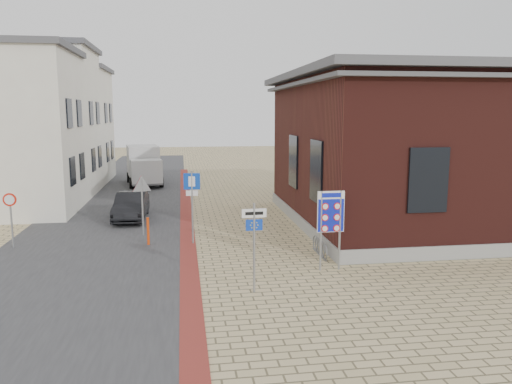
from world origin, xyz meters
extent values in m
plane|color=tan|center=(0.00, 0.00, 0.00)|extent=(120.00, 120.00, 0.00)
cube|color=#38383A|center=(-5.50, 15.00, 0.01)|extent=(7.00, 60.00, 0.02)
cube|color=maroon|center=(-2.00, 10.00, 0.01)|extent=(0.60, 40.00, 0.02)
cube|color=gray|center=(9.00, 7.00, 0.25)|extent=(12.15, 12.15, 0.50)
cube|color=#491B17|center=(9.00, 7.00, 3.50)|extent=(12.00, 12.00, 6.00)
cube|color=#505155|center=(9.00, 7.00, 6.65)|extent=(13.00, 13.00, 0.30)
cube|color=#505155|center=(9.00, 7.00, 6.25)|extent=(12.70, 12.70, 0.15)
cube|color=black|center=(2.98, 4.00, 2.80)|extent=(0.12, 1.60, 2.40)
cube|color=black|center=(2.98, 8.00, 2.80)|extent=(0.12, 1.60, 2.40)
cube|color=black|center=(6.00, 0.98, 2.80)|extent=(1.40, 0.12, 2.20)
cube|color=silver|center=(-11.00, 12.00, 4.00)|extent=(7.00, 6.00, 8.00)
cube|color=black|center=(-7.48, 10.80, 2.20)|extent=(0.10, 1.10, 1.40)
cube|color=black|center=(-7.48, 13.20, 2.20)|extent=(0.10, 1.10, 1.40)
cube|color=black|center=(-7.48, 10.80, 5.00)|extent=(0.10, 1.10, 1.40)
cube|color=black|center=(-7.48, 13.20, 5.00)|extent=(0.10, 1.10, 1.40)
cube|color=silver|center=(-11.00, 18.00, 4.40)|extent=(7.00, 6.00, 8.80)
cube|color=#505155|center=(-11.00, 18.00, 8.95)|extent=(7.40, 6.40, 0.30)
cube|color=black|center=(-7.48, 16.80, 2.20)|extent=(0.10, 1.10, 1.40)
cube|color=black|center=(-7.48, 19.20, 2.20)|extent=(0.10, 1.10, 1.40)
cube|color=black|center=(-7.48, 16.80, 5.00)|extent=(0.10, 1.10, 1.40)
cube|color=black|center=(-7.48, 19.20, 5.00)|extent=(0.10, 1.10, 1.40)
cube|color=silver|center=(-11.00, 24.00, 4.00)|extent=(7.00, 6.00, 8.00)
cube|color=#505155|center=(-11.00, 24.00, 8.15)|extent=(7.40, 6.40, 0.30)
cube|color=black|center=(-7.48, 22.80, 2.20)|extent=(0.10, 1.10, 1.40)
cube|color=black|center=(-7.48, 25.20, 2.20)|extent=(0.10, 1.10, 1.40)
cube|color=black|center=(-7.48, 22.80, 5.00)|extent=(0.10, 1.10, 1.40)
cube|color=black|center=(-7.48, 25.20, 5.00)|extent=(0.10, 1.10, 1.40)
torus|color=slate|center=(2.65, 1.60, 0.28)|extent=(0.04, 0.60, 0.60)
torus|color=slate|center=(2.65, 1.90, 0.28)|extent=(0.04, 0.60, 0.60)
torus|color=slate|center=(2.65, 2.20, 0.28)|extent=(0.04, 0.60, 0.60)
torus|color=slate|center=(2.65, 2.50, 0.28)|extent=(0.04, 0.60, 0.60)
torus|color=slate|center=(2.65, 2.80, 0.28)|extent=(0.04, 0.60, 0.60)
cube|color=slate|center=(2.65, 2.20, 0.02)|extent=(0.08, 1.60, 0.04)
imported|color=black|center=(-4.59, 9.35, 0.64)|extent=(1.48, 3.93, 1.28)
cube|color=slate|center=(-4.79, 20.90, 0.43)|extent=(2.73, 5.36, 0.24)
cube|color=silver|center=(-4.52, 19.12, 1.18)|extent=(2.21, 1.89, 1.52)
cube|color=black|center=(-4.41, 18.42, 1.47)|extent=(1.79, 0.35, 0.76)
cube|color=silver|center=(-4.91, 21.74, 1.66)|extent=(2.57, 3.68, 2.08)
cylinder|color=black|center=(-5.54, 19.25, 0.38)|extent=(0.35, 0.78, 0.76)
cylinder|color=black|center=(-3.57, 19.55, 0.38)|extent=(0.35, 0.78, 0.76)
cylinder|color=black|center=(-6.00, 22.25, 0.38)|extent=(0.35, 0.78, 0.76)
cylinder|color=black|center=(-4.03, 22.55, 0.38)|extent=(0.35, 0.78, 0.76)
cylinder|color=gray|center=(2.19, 0.50, 1.30)|extent=(0.07, 0.07, 2.59)
cylinder|color=gray|center=(2.81, 0.50, 1.30)|extent=(0.07, 0.07, 2.59)
cube|color=white|center=(2.50, 0.50, 1.92)|extent=(0.89, 0.05, 1.33)
cube|color=#0E1CB1|center=(2.50, 0.50, 1.92)|extent=(0.85, 0.06, 1.30)
cube|color=white|center=(2.50, 0.50, 2.46)|extent=(0.85, 0.06, 0.25)
cylinder|color=gray|center=(-0.21, -1.15, 1.28)|extent=(0.07, 0.07, 2.57)
cube|color=white|center=(-0.21, -1.15, 2.29)|extent=(0.69, 0.06, 0.25)
cube|color=#0F38B7|center=(-0.21, -1.15, 1.95)|extent=(0.47, 0.05, 0.31)
cylinder|color=gray|center=(-1.80, 4.42, 1.42)|extent=(0.07, 0.07, 2.85)
cube|color=#0F3FB4|center=(-1.80, 4.42, 2.45)|extent=(0.63, 0.09, 0.63)
cube|color=white|center=(-1.80, 4.42, 1.99)|extent=(0.46, 0.08, 0.20)
cylinder|color=gray|center=(-3.80, 6.00, 1.20)|extent=(0.07, 0.07, 2.39)
cylinder|color=gray|center=(-8.50, 4.78, 1.04)|extent=(0.07, 0.07, 2.09)
cylinder|color=red|center=(-8.50, 4.78, 1.85)|extent=(0.49, 0.04, 0.49)
cylinder|color=#E33E0B|center=(-3.50, 4.48, 0.54)|extent=(0.12, 0.12, 1.08)
camera|label=1|loc=(-2.15, -14.54, 5.05)|focal=35.00mm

